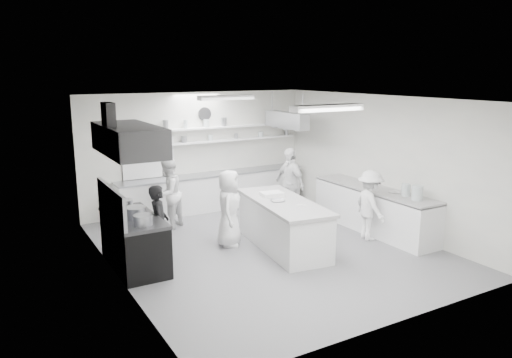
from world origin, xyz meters
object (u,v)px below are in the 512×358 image
right_counter (374,210)px  cook_back (168,193)px  back_counter (214,192)px  cook_stove (159,224)px  stove (134,243)px  prep_island (283,225)px

right_counter → cook_back: cook_back is taller
back_counter → cook_stove: (-2.42, -2.81, 0.28)m
stove → cook_back: cook_back is taller
cook_stove → cook_back: size_ratio=0.91×
stove → cook_back: 2.31m
right_counter → cook_stove: size_ratio=2.23×
right_counter → prep_island: 2.35m
stove → back_counter: back_counter is taller
back_counter → cook_stove: cook_stove is taller
stove → cook_back: (1.33, 1.86, 0.36)m
stove → prep_island: bearing=-9.8°
right_counter → back_counter: bearing=124.7°
cook_back → right_counter: bearing=111.8°
stove → back_counter: bearing=44.0°
cook_stove → back_counter: bearing=-23.0°
right_counter → cook_back: bearing=148.0°
prep_island → cook_stove: size_ratio=1.70×
right_counter → cook_back: size_ratio=2.03×
right_counter → prep_island: (-2.35, 0.10, -0.01)m
back_counter → prep_island: bearing=-90.0°
stove → back_counter: 4.03m
back_counter → prep_island: (-0.00, -3.30, 0.00)m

